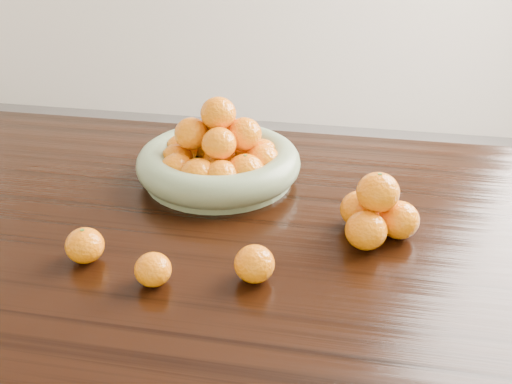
% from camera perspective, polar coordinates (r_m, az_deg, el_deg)
% --- Properties ---
extents(dining_table, '(2.00, 1.00, 0.75)m').
position_cam_1_polar(dining_table, '(1.21, 0.89, -6.75)').
color(dining_table, black).
rests_on(dining_table, ground).
extents(fruit_bowl, '(0.38, 0.38, 0.20)m').
position_cam_1_polar(fruit_bowl, '(1.31, -3.71, 3.34)').
color(fruit_bowl, gray).
rests_on(fruit_bowl, dining_table).
extents(orange_pyramid, '(0.15, 0.16, 0.13)m').
position_cam_1_polar(orange_pyramid, '(1.11, 11.87, -2.01)').
color(orange_pyramid, orange).
rests_on(orange_pyramid, dining_table).
extents(loose_orange_0, '(0.07, 0.07, 0.06)m').
position_cam_1_polar(loose_orange_0, '(1.07, -16.75, -5.14)').
color(loose_orange_0, orange).
rests_on(loose_orange_0, dining_table).
extents(loose_orange_1, '(0.06, 0.06, 0.06)m').
position_cam_1_polar(loose_orange_1, '(0.99, -10.25, -7.64)').
color(loose_orange_1, orange).
rests_on(loose_orange_1, dining_table).
extents(loose_orange_2, '(0.07, 0.07, 0.07)m').
position_cam_1_polar(loose_orange_2, '(0.98, -0.15, -7.20)').
color(loose_orange_2, orange).
rests_on(loose_orange_2, dining_table).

